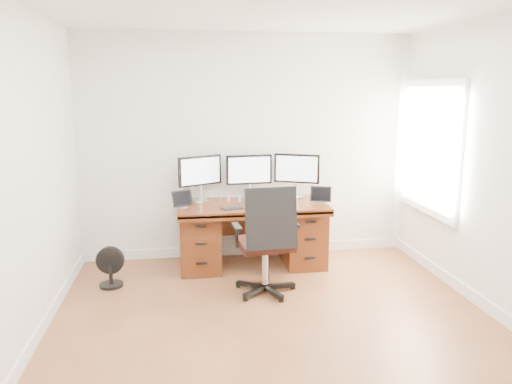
{
  "coord_description": "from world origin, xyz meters",
  "views": [
    {
      "loc": [
        -0.77,
        -3.72,
        2.03
      ],
      "look_at": [
        0.0,
        1.5,
        0.95
      ],
      "focal_mm": 35.0,
      "sensor_mm": 36.0,
      "label": 1
    }
  ],
  "objects": [
    {
      "name": "figurine_blue",
      "position": [
        -0.13,
        1.95,
        0.79
      ],
      "size": [
        0.03,
        0.03,
        0.08
      ],
      "color": "#5F88F1",
      "rests_on": "desk"
    },
    {
      "name": "figurine_brown",
      "position": [
        -0.36,
        1.95,
        0.79
      ],
      "size": [
        0.03,
        0.03,
        0.08
      ],
      "color": "brown",
      "rests_on": "desk"
    },
    {
      "name": "desk",
      "position": [
        0.0,
        1.83,
        0.4
      ],
      "size": [
        1.7,
        0.8,
        0.75
      ],
      "color": "#502410",
      "rests_on": "ground"
    },
    {
      "name": "right_wall",
      "position": [
        2.0,
        0.11,
        1.35
      ],
      "size": [
        0.1,
        4.5,
        2.7
      ],
      "color": "white",
      "rests_on": "ground"
    },
    {
      "name": "drawing_tablet",
      "position": [
        -0.25,
        1.62,
        0.76
      ],
      "size": [
        0.27,
        0.21,
        0.01
      ],
      "primitive_type": "cube",
      "rotation": [
        0.0,
        0.0,
        0.3
      ],
      "color": "black",
      "rests_on": "desk"
    },
    {
      "name": "floor_fan",
      "position": [
        -1.56,
        1.4,
        0.21
      ],
      "size": [
        0.3,
        0.25,
        0.43
      ],
      "rotation": [
        0.0,
        0.0,
        -0.14
      ],
      "color": "black",
      "rests_on": "ground"
    },
    {
      "name": "keyboard",
      "position": [
        0.05,
        1.58,
        0.76
      ],
      "size": [
        0.32,
        0.16,
        0.01
      ],
      "primitive_type": "cube",
      "rotation": [
        0.0,
        0.0,
        0.09
      ],
      "color": "silver",
      "rests_on": "desk"
    },
    {
      "name": "monitor_center",
      "position": [
        0.0,
        2.07,
        1.09
      ],
      "size": [
        0.55,
        0.16,
        0.53
      ],
      "rotation": [
        0.0,
        0.0,
        0.09
      ],
      "color": "silver",
      "rests_on": "desk"
    },
    {
      "name": "monitor_left",
      "position": [
        -0.58,
        2.07,
        1.09
      ],
      "size": [
        0.51,
        0.28,
        0.53
      ],
      "rotation": [
        0.0,
        0.0,
        0.47
      ],
      "color": "silver",
      "rests_on": "desk"
    },
    {
      "name": "figurine_yellow",
      "position": [
        0.14,
        1.95,
        0.79
      ],
      "size": [
        0.03,
        0.03,
        0.08
      ],
      "color": "tan",
      "rests_on": "desk"
    },
    {
      "name": "ground",
      "position": [
        0.0,
        0.0,
        0.0
      ],
      "size": [
        4.5,
        4.5,
        0.0
      ],
      "primitive_type": "plane",
      "color": "brown",
      "rests_on": "ground"
    },
    {
      "name": "tablet_left",
      "position": [
        -0.79,
        1.75,
        0.84
      ],
      "size": [
        0.24,
        0.17,
        0.19
      ],
      "rotation": [
        0.0,
        0.0,
        0.47
      ],
      "color": "silver",
      "rests_on": "desk"
    },
    {
      "name": "monitor_right",
      "position": [
        0.58,
        2.07,
        1.09
      ],
      "size": [
        0.51,
        0.26,
        0.53
      ],
      "rotation": [
        0.0,
        0.0,
        -0.43
      ],
      "color": "silver",
      "rests_on": "desk"
    },
    {
      "name": "tablet_right",
      "position": [
        0.8,
        1.75,
        0.84
      ],
      "size": [
        0.25,
        0.14,
        0.19
      ],
      "rotation": [
        0.0,
        0.0,
        -0.32
      ],
      "color": "silver",
      "rests_on": "desk"
    },
    {
      "name": "phone",
      "position": [
        -0.02,
        1.81,
        0.76
      ],
      "size": [
        0.14,
        0.1,
        0.01
      ],
      "primitive_type": "cube",
      "rotation": [
        0.0,
        0.0,
        0.34
      ],
      "color": "black",
      "rests_on": "desk"
    },
    {
      "name": "figurine_purple",
      "position": [
        0.26,
        1.95,
        0.79
      ],
      "size": [
        0.03,
        0.03,
        0.08
      ],
      "color": "#8A65E7",
      "rests_on": "desk"
    },
    {
      "name": "figurine_orange",
      "position": [
        0.38,
        1.95,
        0.79
      ],
      "size": [
        0.03,
        0.03,
        0.08
      ],
      "color": "#FCBC51",
      "rests_on": "desk"
    },
    {
      "name": "back_wall",
      "position": [
        0.0,
        2.25,
        1.35
      ],
      "size": [
        4.0,
        0.1,
        2.7
      ],
      "primitive_type": "cube",
      "color": "white",
      "rests_on": "ground"
    },
    {
      "name": "office_chair",
      "position": [
        0.03,
        0.97,
        0.37
      ],
      "size": [
        0.66,
        0.65,
        1.13
      ],
      "rotation": [
        0.0,
        0.0,
        0.08
      ],
      "color": "black",
      "rests_on": "ground"
    },
    {
      "name": "trackpad",
      "position": [
        0.2,
        1.58,
        0.76
      ],
      "size": [
        0.14,
        0.14,
        0.01
      ],
      "primitive_type": "cube",
      "rotation": [
        0.0,
        0.0,
        -0.04
      ],
      "color": "silver",
      "rests_on": "desk"
    },
    {
      "name": "figurine_pink",
      "position": [
        -0.26,
        1.95,
        0.79
      ],
      "size": [
        0.03,
        0.03,
        0.08
      ],
      "color": "pink",
      "rests_on": "desk"
    }
  ]
}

